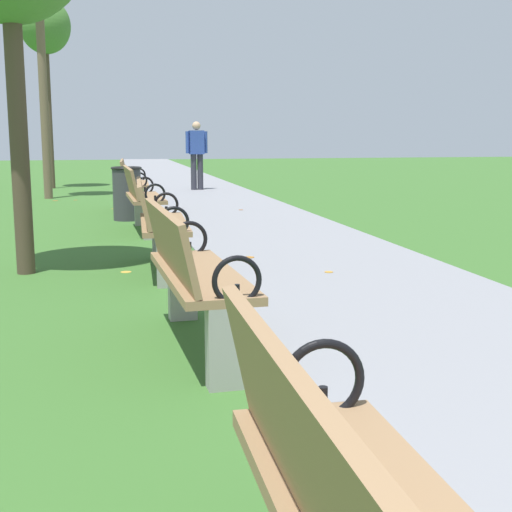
% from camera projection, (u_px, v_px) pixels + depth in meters
% --- Properties ---
extents(paved_walkway, '(2.44, 44.00, 0.02)m').
position_uv_depth(paved_walkway, '(200.00, 191.00, 16.62)').
color(paved_walkway, gray).
rests_on(paved_walkway, ground).
extents(park_bench_3, '(0.54, 1.62, 0.90)m').
position_uv_depth(park_bench_3, '(192.00, 274.00, 4.41)').
color(park_bench_3, '#93704C').
rests_on(park_bench_3, ground).
extents(park_bench_4, '(0.54, 1.62, 0.90)m').
position_uv_depth(park_bench_4, '(158.00, 223.00, 6.93)').
color(park_bench_4, '#93704C').
rests_on(park_bench_4, ground).
extents(park_bench_5, '(0.51, 1.61, 0.90)m').
position_uv_depth(park_bench_5, '(142.00, 197.00, 9.74)').
color(park_bench_5, '#93704C').
rests_on(park_bench_5, ground).
extents(park_bench_6, '(0.54, 1.62, 0.90)m').
position_uv_depth(park_bench_6, '(133.00, 184.00, 12.44)').
color(park_bench_6, '#93704C').
rests_on(park_bench_6, ground).
extents(tree_3, '(1.22, 1.22, 4.60)m').
position_uv_depth(tree_3, '(45.00, 28.00, 17.08)').
color(tree_3, '#4C3D2D').
rests_on(tree_3, ground).
extents(pedestrian_walking, '(0.53, 0.24, 1.62)m').
position_uv_depth(pedestrian_walking, '(197.00, 152.00, 16.89)').
color(pedestrian_walking, '#2D2D38').
rests_on(pedestrian_walking, paved_walkway).
extents(trash_bin, '(0.48, 0.48, 0.84)m').
position_uv_depth(trash_bin, '(127.00, 193.00, 11.12)').
color(trash_bin, '#38383D').
rests_on(trash_bin, ground).
extents(scattered_leaves, '(3.61, 16.18, 0.02)m').
position_uv_depth(scattered_leaves, '(219.00, 263.00, 7.38)').
color(scattered_leaves, brown).
rests_on(scattered_leaves, ground).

